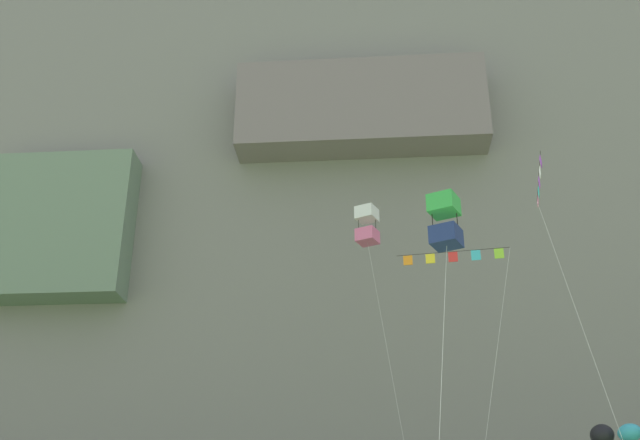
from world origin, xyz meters
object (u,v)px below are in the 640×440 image
kite_banner_far_right (455,275)px  kite_box_high_center (367,226)px  kite_banner_mid_center (553,224)px  kite_windsock_mid_right (627,433)px  kite_box_upper_mid (445,221)px

kite_banner_far_right → kite_box_high_center: kite_box_high_center is taller
kite_box_high_center → kite_banner_mid_center: 15.48m
kite_windsock_mid_right → kite_box_high_center: bearing=165.6°
kite_banner_far_right → kite_banner_mid_center: (2.90, -5.65, -0.32)m
kite_box_high_center → kite_box_upper_mid: 15.92m
kite_windsock_mid_right → kite_banner_far_right: bearing=-150.4°
kite_banner_mid_center → kite_box_upper_mid: bearing=-157.4°
kite_box_high_center → kite_box_upper_mid: bearing=-79.4°
kite_banner_far_right → kite_box_high_center: 9.73m
kite_windsock_mid_right → kite_box_high_center: (-11.07, 2.84, 11.61)m
kite_box_upper_mid → kite_box_high_center: bearing=100.6°
kite_banner_far_right → kite_windsock_mid_right: 10.35m
kite_windsock_mid_right → kite_box_high_center: size_ratio=0.42×
kite_banner_far_right → kite_box_high_center: (-3.73, 7.01, 5.62)m
kite_box_high_center → kite_banner_mid_center: kite_box_high_center is taller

